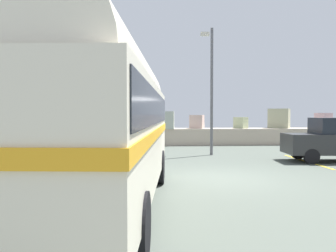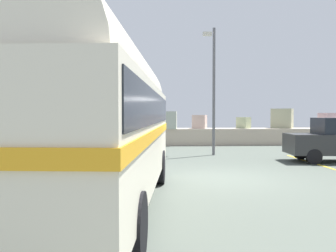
{
  "view_description": "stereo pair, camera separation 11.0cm",
  "coord_description": "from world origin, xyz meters",
  "views": [
    {
      "loc": [
        -2.22,
        -10.45,
        2.01
      ],
      "look_at": [
        -1.71,
        -1.8,
        1.72
      ],
      "focal_mm": 36.12,
      "sensor_mm": 36.0,
      "label": 1
    },
    {
      "loc": [
        -2.11,
        -10.45,
        2.01
      ],
      "look_at": [
        -1.71,
        -1.8,
        1.72
      ],
      "focal_mm": 36.12,
      "sensor_mm": 36.0,
      "label": 2
    }
  ],
  "objects": [
    {
      "name": "parked_car_nearest",
      "position": [
        5.75,
        3.4,
        0.97
      ],
      "size": [
        4.22,
        2.02,
        1.86
      ],
      "rotation": [
        0.0,
        0.0,
        1.49
      ],
      "color": "black",
      "rests_on": "ground"
    },
    {
      "name": "breakwater",
      "position": [
        -0.07,
        11.81,
        0.72
      ],
      "size": [
        31.36,
        2.36,
        2.49
      ],
      "color": "#B7A794",
      "rests_on": "ground"
    },
    {
      "name": "vintage_coach",
      "position": [
        -3.23,
        -3.25,
        2.05
      ],
      "size": [
        3.17,
        8.76,
        3.7
      ],
      "rotation": [
        0.0,
        0.0,
        -0.09
      ],
      "color": "black",
      "rests_on": "ground"
    },
    {
      "name": "ground",
      "position": [
        0.0,
        0.0,
        0.01
      ],
      "size": [
        32.0,
        26.0,
        0.02
      ],
      "color": "#495149"
    },
    {
      "name": "lamp_post",
      "position": [
        0.87,
        6.14,
        3.53
      ],
      "size": [
        0.5,
        1.01,
        6.25
      ],
      "color": "#5B5B60",
      "rests_on": "ground"
    }
  ]
}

